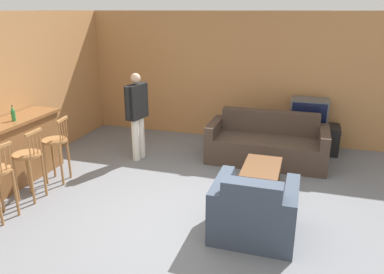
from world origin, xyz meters
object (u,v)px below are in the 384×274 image
at_px(tv_unit, 306,137).
at_px(person_by_window, 137,112).
at_px(bottle, 13,114).
at_px(tv, 309,112).
at_px(bar_chair_mid, 28,161).
at_px(bar_chair_far, 56,146).
at_px(coffee_table, 261,170).
at_px(armchair_near, 254,212).
at_px(couch_far, 267,145).

xyz_separation_m(tv_unit, person_by_window, (-2.94, -1.35, 0.62)).
relative_size(bottle, person_by_window, 0.15).
distance_m(tv, person_by_window, 3.23).
distance_m(bar_chair_mid, bottle, 0.87).
bearing_deg(tv, person_by_window, -155.35).
height_order(bar_chair_far, coffee_table, bar_chair_far).
bearing_deg(armchair_near, bottle, 173.70).
distance_m(couch_far, coffee_table, 1.28).
bearing_deg(tv, bar_chair_mid, -139.25).
bearing_deg(bottle, coffee_table, 11.65).
bearing_deg(couch_far, person_by_window, -165.90).
bearing_deg(bar_chair_mid, tv, 40.75).
xyz_separation_m(bar_chair_far, bottle, (-0.53, -0.21, 0.54)).
bearing_deg(couch_far, tv_unit, 49.15).
distance_m(couch_far, tv, 1.13).
bearing_deg(coffee_table, bar_chair_far, -170.03).
height_order(tv, person_by_window, person_by_window).
height_order(bar_chair_far, person_by_window, person_by_window).
xyz_separation_m(bar_chair_mid, couch_far, (3.07, 2.45, -0.28)).
bearing_deg(person_by_window, couch_far, 14.10).
bearing_deg(armchair_near, couch_far, 92.86).
distance_m(armchair_near, bottle, 3.84).
height_order(coffee_table, tv_unit, tv_unit).
distance_m(tv_unit, person_by_window, 3.29).
relative_size(couch_far, person_by_window, 1.32).
relative_size(tv_unit, tv, 1.71).
bearing_deg(armchair_near, coffee_table, 92.90).
bearing_deg(tv, tv_unit, 90.00).
bearing_deg(bar_chair_far, tv_unit, 34.82).
bearing_deg(couch_far, bar_chair_far, -149.29).
relative_size(bar_chair_mid, couch_far, 0.50).
distance_m(couch_far, tv_unit, 1.04).
distance_m(bottle, person_by_window, 2.00).
bearing_deg(couch_far, coffee_table, -87.18).
bearing_deg(bottle, tv, 33.26).
bearing_deg(person_by_window, tv_unit, 24.70).
bearing_deg(tv_unit, tv, -90.00).
distance_m(bar_chair_mid, bar_chair_far, 0.63).
relative_size(couch_far, armchair_near, 2.10).
bearing_deg(tv, bottle, -146.74).
height_order(coffee_table, person_by_window, person_by_window).
bearing_deg(bottle, bar_chair_far, 21.07).
height_order(bar_chair_mid, coffee_table, bar_chair_mid).
distance_m(bar_chair_far, tv, 4.57).
height_order(bar_chair_far, tv, bar_chair_far).
bearing_deg(coffee_table, tv, 73.36).
relative_size(armchair_near, bottle, 4.12).
height_order(couch_far, tv, tv).
xyz_separation_m(bar_chair_far, person_by_window, (0.81, 1.26, 0.30)).
relative_size(bar_chair_mid, bar_chair_far, 1.00).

